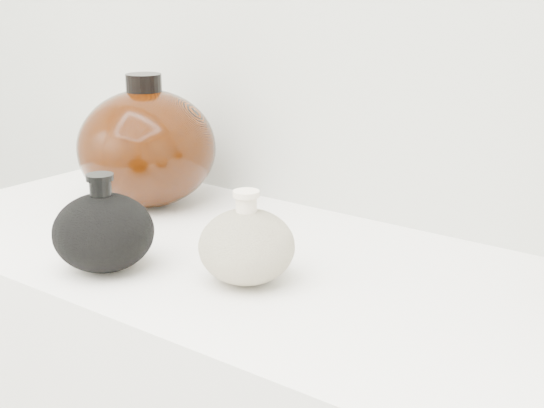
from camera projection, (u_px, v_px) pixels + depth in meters
The scene contains 3 objects.
black_gourd_vase at pixel (104, 231), 1.01m from camera, with size 0.16×0.16×0.13m.
cream_gourd_vase at pixel (247, 246), 0.97m from camera, with size 0.13×0.13×0.12m.
left_round_pot at pixel (147, 147), 1.28m from camera, with size 0.26×0.26×0.22m.
Camera 1 is at (0.61, 0.18, 1.28)m, focal length 50.00 mm.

